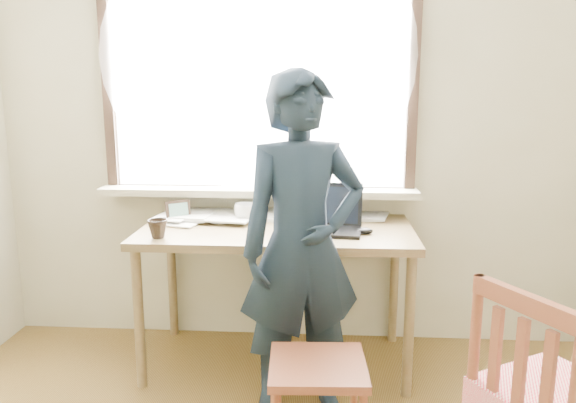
# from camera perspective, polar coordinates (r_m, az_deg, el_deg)

# --- Properties ---
(room_shell) EXTENTS (3.52, 4.02, 2.61)m
(room_shell) POSITION_cam_1_polar(r_m,az_deg,el_deg) (1.52, -4.38, 15.44)
(room_shell) COLOR #B6B193
(room_shell) RESTS_ON ground
(desk) EXTENTS (1.46, 0.73, 0.78)m
(desk) POSITION_cam_1_polar(r_m,az_deg,el_deg) (3.05, -1.13, -4.14)
(desk) COLOR brown
(desk) RESTS_ON ground
(laptop) EXTENTS (0.38, 0.32, 0.24)m
(laptop) POSITION_cam_1_polar(r_m,az_deg,el_deg) (2.98, 4.10, -1.83)
(laptop) COLOR black
(laptop) RESTS_ON desk
(mug_white) EXTENTS (0.18, 0.18, 0.10)m
(mug_white) POSITION_cam_1_polar(r_m,az_deg,el_deg) (3.17, -4.31, -1.11)
(mug_white) COLOR white
(mug_white) RESTS_ON desk
(mug_dark) EXTENTS (0.12, 0.12, 0.09)m
(mug_dark) POSITION_cam_1_polar(r_m,az_deg,el_deg) (2.90, -13.09, -2.72)
(mug_dark) COLOR black
(mug_dark) RESTS_ON desk
(mouse) EXTENTS (0.09, 0.06, 0.03)m
(mouse) POSITION_cam_1_polar(r_m,az_deg,el_deg) (2.93, 7.79, -2.97)
(mouse) COLOR black
(mouse) RESTS_ON desk
(desk_clutter) EXTENTS (0.88, 0.50, 0.05)m
(desk_clutter) POSITION_cam_1_polar(r_m,az_deg,el_deg) (3.21, -6.87, -1.49)
(desk_clutter) COLOR white
(desk_clutter) RESTS_ON desk
(book_a) EXTENTS (0.21, 0.29, 0.03)m
(book_a) POSITION_cam_1_polar(r_m,az_deg,el_deg) (3.27, -7.58, -1.48)
(book_a) COLOR white
(book_a) RESTS_ON desk
(book_b) EXTENTS (0.21, 0.26, 0.02)m
(book_b) POSITION_cam_1_polar(r_m,az_deg,el_deg) (3.30, 7.15, -1.42)
(book_b) COLOR white
(book_b) RESTS_ON desk
(picture_frame) EXTENTS (0.12, 0.09, 0.11)m
(picture_frame) POSITION_cam_1_polar(r_m,az_deg,el_deg) (3.21, -11.11, -1.06)
(picture_frame) COLOR black
(picture_frame) RESTS_ON desk
(work_chair) EXTENTS (0.42, 0.40, 0.41)m
(work_chair) POSITION_cam_1_polar(r_m,az_deg,el_deg) (2.45, 3.03, -17.35)
(work_chair) COLOR brown
(work_chair) RESTS_ON ground
(person) EXTENTS (0.68, 0.56, 1.61)m
(person) POSITION_cam_1_polar(r_m,az_deg,el_deg) (2.59, 1.44, -4.66)
(person) COLOR black
(person) RESTS_ON ground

